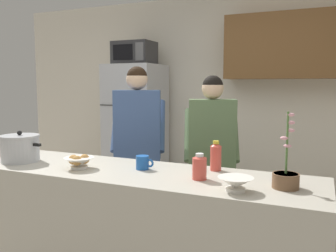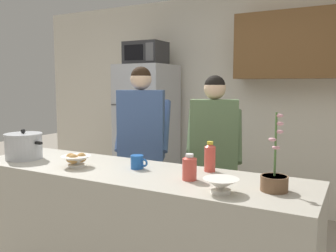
% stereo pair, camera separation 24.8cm
% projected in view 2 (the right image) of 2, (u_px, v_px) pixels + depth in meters
% --- Properties ---
extents(back_wall_unit, '(6.00, 0.48, 2.60)m').
position_uv_depth(back_wall_unit, '(256.00, 90.00, 4.21)').
color(back_wall_unit, silver).
rests_on(back_wall_unit, ground).
extents(kitchen_island, '(2.47, 0.68, 0.92)m').
position_uv_depth(kitchen_island, '(131.00, 234.00, 2.49)').
color(kitchen_island, '#BCB7A8').
rests_on(kitchen_island, ground).
extents(refrigerator, '(0.64, 0.68, 1.75)m').
position_uv_depth(refrigerator, '(147.00, 134.00, 4.54)').
color(refrigerator, '#B7BABF').
rests_on(refrigerator, ground).
extents(microwave, '(0.48, 0.37, 0.28)m').
position_uv_depth(microwave, '(146.00, 53.00, 4.40)').
color(microwave, '#2D2D30').
rests_on(microwave, refrigerator).
extents(person_near_pot, '(0.61, 0.56, 1.67)m').
position_uv_depth(person_near_pot, '(142.00, 134.00, 3.32)').
color(person_near_pot, '#33384C').
rests_on(person_near_pot, ground).
extents(person_by_sink, '(0.58, 0.53, 1.59)m').
position_uv_depth(person_by_sink, '(214.00, 146.00, 3.06)').
color(person_by_sink, '#726656').
rests_on(person_by_sink, ground).
extents(cooking_pot, '(0.40, 0.29, 0.24)m').
position_uv_depth(cooking_pot, '(24.00, 146.00, 2.81)').
color(cooking_pot, silver).
rests_on(cooking_pot, kitchen_island).
extents(coffee_mug, '(0.13, 0.09, 0.10)m').
position_uv_depth(coffee_mug, '(137.00, 162.00, 2.47)').
color(coffee_mug, '#1E59B2').
rests_on(coffee_mug, kitchen_island).
extents(bread_bowl, '(0.21, 0.21, 0.10)m').
position_uv_depth(bread_bowl, '(76.00, 160.00, 2.53)').
color(bread_bowl, white).
rests_on(bread_bowl, kitchen_island).
extents(empty_bowl, '(0.20, 0.20, 0.08)m').
position_uv_depth(empty_bowl, '(221.00, 185.00, 1.92)').
color(empty_bowl, white).
rests_on(empty_bowl, kitchen_island).
extents(bottle_near_edge, '(0.09, 0.09, 0.16)m').
position_uv_depth(bottle_near_edge, '(189.00, 167.00, 2.18)').
color(bottle_near_edge, '#D84C3F').
rests_on(bottle_near_edge, kitchen_island).
extents(bottle_mid_counter, '(0.08, 0.08, 0.21)m').
position_uv_depth(bottle_mid_counter, '(210.00, 157.00, 2.39)').
color(bottle_mid_counter, '#D84C3F').
rests_on(bottle_mid_counter, kitchen_island).
extents(potted_orchid, '(0.15, 0.15, 0.44)m').
position_uv_depth(potted_orchid, '(274.00, 179.00, 1.95)').
color(potted_orchid, brown).
rests_on(potted_orchid, kitchen_island).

